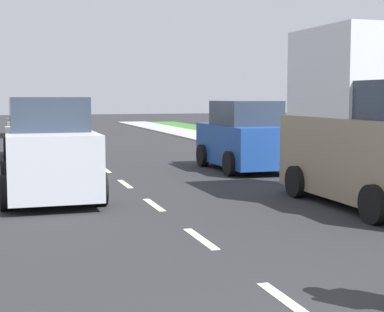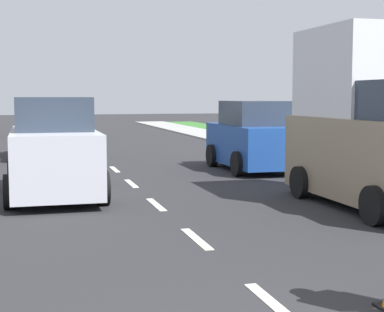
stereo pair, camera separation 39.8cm
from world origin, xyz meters
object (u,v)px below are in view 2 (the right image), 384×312
at_px(delivery_truck, 374,124).
at_px(car_oncoming_lead, 54,151).
at_px(car_oncoming_third, 46,118).
at_px(car_oncoming_second, 45,131).
at_px(car_parked_far, 253,138).

bearing_deg(delivery_truck, car_oncoming_lead, 155.08).
relative_size(delivery_truck, car_oncoming_lead, 1.11).
relative_size(car_oncoming_third, car_oncoming_second, 1.07).
height_order(car_oncoming_second, car_parked_far, car_oncoming_second).
xyz_separation_m(car_oncoming_second, car_parked_far, (5.77, -5.32, -0.01)).
height_order(delivery_truck, car_parked_far, delivery_truck).
relative_size(delivery_truck, car_parked_far, 1.21).
bearing_deg(car_oncoming_lead, car_parked_far, 29.08).
bearing_deg(car_oncoming_third, car_oncoming_lead, -91.19).
height_order(car_oncoming_third, car_oncoming_lead, car_oncoming_lead).
bearing_deg(car_oncoming_lead, car_oncoming_third, 88.81).
xyz_separation_m(delivery_truck, car_oncoming_lead, (-6.02, 2.79, -0.61)).
height_order(car_oncoming_lead, car_parked_far, car_oncoming_lead).
bearing_deg(car_parked_far, car_oncoming_second, 137.31).
bearing_deg(car_parked_far, car_oncoming_third, 107.02).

